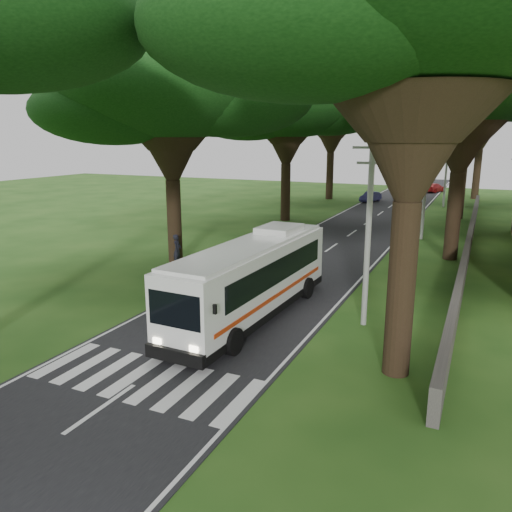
{
  "coord_description": "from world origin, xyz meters",
  "views": [
    {
      "loc": [
        9.69,
        -14.15,
        7.83
      ],
      "look_at": [
        -0.08,
        7.14,
        2.2
      ],
      "focal_mm": 35.0,
      "sensor_mm": 36.0,
      "label": 1
    }
  ],
  "objects": [
    {
      "name": "ground",
      "position": [
        0.0,
        0.0,
        0.0
      ],
      "size": [
        140.0,
        140.0,
        0.0
      ],
      "primitive_type": "plane",
      "color": "#1D4413",
      "rests_on": "ground"
    },
    {
      "name": "road",
      "position": [
        0.0,
        25.0,
        0.01
      ],
      "size": [
        8.0,
        120.0,
        0.04
      ],
      "primitive_type": "cube",
      "color": "black",
      "rests_on": "ground"
    },
    {
      "name": "crosswalk",
      "position": [
        0.0,
        -2.0,
        0.0
      ],
      "size": [
        8.0,
        3.0,
        0.01
      ],
      "primitive_type": "cube",
      "color": "silver",
      "rests_on": "ground"
    },
    {
      "name": "property_wall",
      "position": [
        9.0,
        24.0,
        0.6
      ],
      "size": [
        0.35,
        50.0,
        1.2
      ],
      "primitive_type": "cube",
      "color": "#383533",
      "rests_on": "ground"
    },
    {
      "name": "pole_near",
      "position": [
        5.5,
        6.0,
        4.18
      ],
      "size": [
        1.6,
        0.24,
        8.0
      ],
      "color": "gray",
      "rests_on": "ground"
    },
    {
      "name": "pole_mid",
      "position": [
        5.5,
        26.0,
        4.18
      ],
      "size": [
        1.6,
        0.24,
        8.0
      ],
      "color": "gray",
      "rests_on": "ground"
    },
    {
      "name": "pole_far",
      "position": [
        5.5,
        46.0,
        4.18
      ],
      "size": [
        1.6,
        0.24,
        8.0
      ],
      "color": "gray",
      "rests_on": "ground"
    },
    {
      "name": "tree_l_mida",
      "position": [
        -8.0,
        12.0,
        10.38
      ],
      "size": [
        13.79,
        13.79,
        13.42
      ],
      "color": "black",
      "rests_on": "ground"
    },
    {
      "name": "tree_l_midb",
      "position": [
        -7.5,
        30.0,
        10.77
      ],
      "size": [
        15.32,
        15.32,
        14.1
      ],
      "color": "black",
      "rests_on": "ground"
    },
    {
      "name": "tree_l_far",
      "position": [
        -8.5,
        48.0,
        11.69
      ],
      "size": [
        14.02,
        14.02,
        14.81
      ],
      "color": "black",
      "rests_on": "ground"
    },
    {
      "name": "tree_r_mida",
      "position": [
        8.0,
        20.0,
        11.32
      ],
      "size": [
        13.98,
        13.98,
        14.42
      ],
      "color": "black",
      "rests_on": "ground"
    },
    {
      "name": "tree_r_midb",
      "position": [
        7.5,
        38.0,
        12.46
      ],
      "size": [
        14.71,
        14.71,
        15.71
      ],
      "color": "black",
      "rests_on": "ground"
    },
    {
      "name": "tree_r_far",
      "position": [
        8.5,
        56.0,
        12.69
      ],
      "size": [
        15.24,
        15.24,
        16.05
      ],
      "color": "black",
      "rests_on": "ground"
    },
    {
      "name": "coach_bus",
      "position": [
        0.8,
        4.86,
        1.82
      ],
      "size": [
        3.04,
        11.55,
        3.38
      ],
      "rotation": [
        0.0,
        0.0,
        -0.04
      ],
      "color": "white",
      "rests_on": "ground"
    },
    {
      "name": "distant_car_b",
      "position": [
        -3.0,
        47.12,
        0.64
      ],
      "size": [
        2.1,
        3.9,
        1.22
      ],
      "primitive_type": "imported",
      "rotation": [
        0.0,
        0.0,
        -0.23
      ],
      "color": "#24214F",
      "rests_on": "road"
    },
    {
      "name": "distant_car_c",
      "position": [
        3.0,
        61.91,
        0.66
      ],
      "size": [
        3.1,
        4.66,
        1.26
      ],
      "primitive_type": "imported",
      "rotation": [
        0.0,
        0.0,
        2.8
      ],
      "color": "maroon",
      "rests_on": "road"
    },
    {
      "name": "pedestrian",
      "position": [
        -7.35,
        11.24,
        0.97
      ],
      "size": [
        0.62,
        0.8,
        1.94
      ],
      "primitive_type": "imported",
      "rotation": [
        0.0,
        0.0,
        1.81
      ],
      "color": "black",
      "rests_on": "ground"
    }
  ]
}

